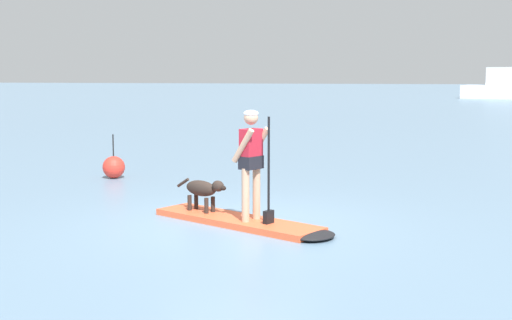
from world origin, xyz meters
TOP-DOWN VIEW (x-y plane):
  - ground_plane at (0.00, 0.00)m, footprint 400.00×400.00m
  - paddleboard at (0.21, -0.09)m, footprint 3.31×1.90m
  - person_paddler at (0.29, -0.12)m, footprint 0.68×0.59m
  - dog at (-0.68, 0.28)m, footprint 1.06×0.50m
  - marker_buoy at (-4.27, 3.61)m, footprint 0.51×0.51m

SIDE VIEW (x-z plane):
  - ground_plane at x=0.00m, z-range 0.00..0.00m
  - paddleboard at x=0.21m, z-range 0.00..0.10m
  - marker_buoy at x=-4.27m, z-range -0.25..0.76m
  - dog at x=-0.68m, z-range 0.19..0.75m
  - person_paddler at x=0.29m, z-range 0.23..1.94m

